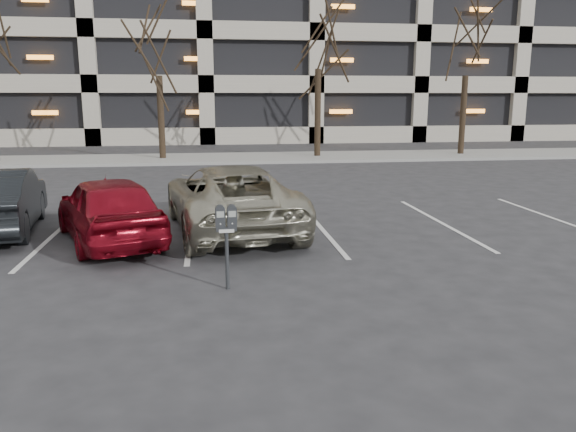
% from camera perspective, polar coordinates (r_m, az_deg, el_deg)
% --- Properties ---
extents(ground, '(140.00, 140.00, 0.00)m').
position_cam_1_polar(ground, '(9.96, -2.10, -4.33)').
color(ground, '#28282B').
rests_on(ground, ground).
extents(sidewalk, '(80.00, 4.00, 0.12)m').
position_cam_1_polar(sidewalk, '(25.67, -5.86, 5.87)').
color(sidewalk, gray).
rests_on(sidewalk, ground).
extents(stall_lines, '(16.90, 5.20, 0.00)m').
position_cam_1_polar(stall_lines, '(12.14, -9.83, -1.47)').
color(stall_lines, silver).
rests_on(stall_lines, ground).
extents(parking_garage, '(52.00, 20.00, 19.00)m').
position_cam_1_polar(parking_garage, '(45.70, 9.07, 20.06)').
color(parking_garage, black).
rests_on(parking_garage, ground).
extents(tree_b, '(3.60, 3.60, 8.18)m').
position_cam_1_polar(tree_b, '(25.77, -13.21, 18.68)').
color(tree_b, black).
rests_on(tree_b, ground).
extents(tree_c, '(3.92, 3.92, 8.90)m').
position_cam_1_polar(tree_c, '(26.24, 3.14, 20.01)').
color(tree_c, black).
rests_on(tree_c, ground).
extents(tree_d, '(3.66, 3.66, 8.33)m').
position_cam_1_polar(tree_d, '(28.36, 17.89, 18.02)').
color(tree_d, black).
rests_on(tree_d, ground).
extents(parking_meter, '(0.32, 0.14, 1.25)m').
position_cam_1_polar(parking_meter, '(8.21, -6.29, -1.05)').
color(parking_meter, black).
rests_on(parking_meter, ground).
extents(suv_silver, '(3.04, 5.36, 1.42)m').
position_cam_1_polar(suv_silver, '(11.94, -5.87, 1.85)').
color(suv_silver, '#AFAC95').
rests_on(suv_silver, ground).
extents(car_red, '(2.84, 4.23, 1.34)m').
position_cam_1_polar(car_red, '(11.46, -17.74, 0.72)').
color(car_red, maroon).
rests_on(car_red, ground).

